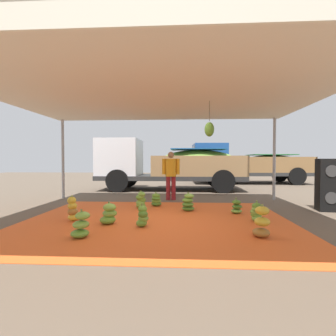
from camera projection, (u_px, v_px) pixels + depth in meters
name	position (u px, v px, depth m)	size (l,w,h in m)	color
ground_plane	(166.00, 200.00, 8.85)	(40.00, 40.00, 0.00)	brown
tarp_orange	(157.00, 221.00, 5.86)	(6.10, 5.10, 0.01)	#E05B23
tent_canopy	(157.00, 95.00, 5.69)	(8.00, 7.00, 2.94)	#9EA0A5
banana_bunch_0	(143.00, 217.00, 5.29)	(0.29, 0.30, 0.48)	#60932D
banana_bunch_1	(237.00, 207.00, 6.62)	(0.39, 0.39, 0.42)	#75A83D
banana_bunch_2	(109.00, 214.00, 5.54)	(0.42, 0.43, 0.48)	#60932D
banana_bunch_3	(141.00, 200.00, 7.33)	(0.36, 0.36, 0.52)	#60932D
banana_bunch_4	(188.00, 203.00, 6.96)	(0.44, 0.45, 0.53)	#518428
banana_bunch_5	(73.00, 210.00, 5.80)	(0.33, 0.35, 0.59)	gold
banana_bunch_6	(256.00, 213.00, 5.75)	(0.36, 0.38, 0.48)	#75A83D
banana_bunch_7	(262.00, 223.00, 4.59)	(0.37, 0.38, 0.59)	#996628
banana_bunch_8	(156.00, 200.00, 7.71)	(0.39, 0.42, 0.44)	#477523
banana_bunch_9	(81.00, 226.00, 4.57)	(0.42, 0.43, 0.51)	#60932D
cargo_truck_main	(166.00, 164.00, 12.04)	(6.79, 2.39, 2.40)	#2D2D2D
cargo_truck_far	(244.00, 164.00, 15.54)	(6.95, 2.78, 2.40)	#2D2D2D
worker_0	(171.00, 172.00, 8.98)	(0.62, 0.38, 1.70)	maroon
speaker_stack	(327.00, 185.00, 6.98)	(0.55, 0.49, 1.44)	black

